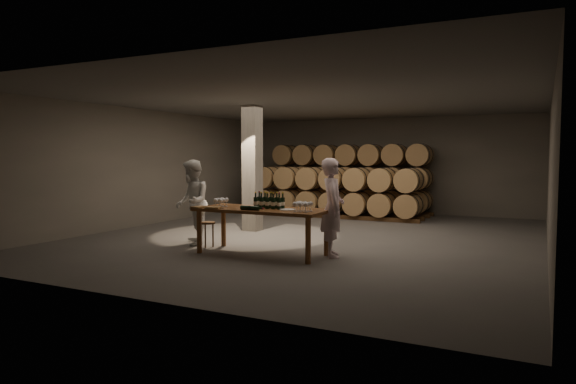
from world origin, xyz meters
The scene contains 15 objects.
room centered at (-1.80, 0.20, 1.60)m, with size 12.00×12.00×12.00m.
tasting_table centered at (0.00, -2.50, 0.80)m, with size 2.60×1.10×0.90m.
barrel_stack_back centered at (-0.96, 5.20, 1.20)m, with size 5.48×0.95×2.31m.
barrel_stack_front centered at (-0.96, 3.80, 0.83)m, with size 5.48×0.95×1.57m.
bottle_cluster centered at (0.13, -2.45, 1.02)m, with size 0.60×0.23×0.32m.
lying_bottles centered at (-0.03, -2.89, 0.94)m, with size 0.48×0.08×0.08m.
glass_cluster_left centered at (-0.88, -2.60, 1.03)m, with size 0.20×0.31×0.18m.
glass_cluster_right centered at (0.94, -2.64, 1.03)m, with size 0.31×0.31×0.18m.
plate centered at (0.60, -2.57, 0.91)m, with size 0.31×0.31×0.02m, color white.
notebook_near centered at (-0.84, -2.93, 0.92)m, with size 0.28×0.22×0.03m, color olive.
notebook_corner centered at (-1.18, -2.90, 0.91)m, with size 0.23×0.30×0.03m, color olive.
pen centered at (-0.70, -2.89, 0.91)m, with size 0.01×0.01×0.14m, color black.
stool centered at (-1.40, -2.33, 0.44)m, with size 0.32×0.32×0.53m.
person_man centered at (1.32, -2.12, 0.94)m, with size 0.68×0.45×1.88m, color silver.
person_woman centered at (-1.89, -2.22, 0.92)m, with size 0.89×0.70×1.84m, color white.
Camera 1 is at (4.88, -11.14, 1.91)m, focal length 32.00 mm.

